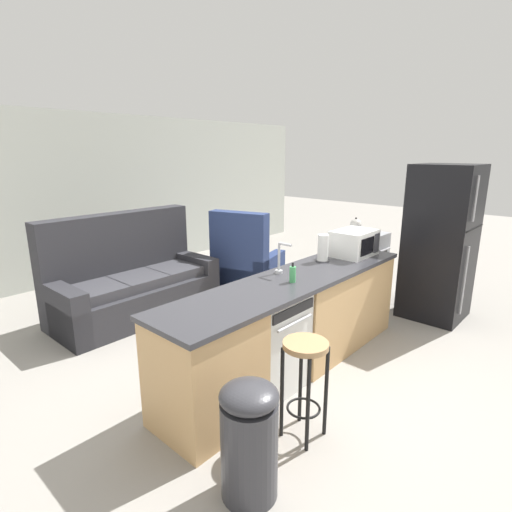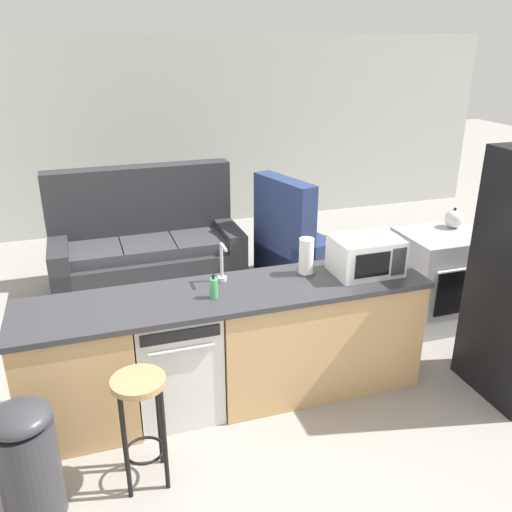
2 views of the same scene
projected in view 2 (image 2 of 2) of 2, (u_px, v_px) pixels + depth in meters
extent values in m
plane|color=gray|center=(211.00, 401.00, 4.11)|extent=(24.00, 24.00, 0.00)
cube|color=beige|center=(158.00, 136.00, 7.41)|extent=(10.00, 0.06, 2.60)
cube|color=tan|center=(77.00, 375.00, 3.68)|extent=(0.75, 0.62, 0.86)
cube|color=tan|center=(314.00, 334.00, 4.18)|extent=(1.55, 0.62, 0.86)
cube|color=#333338|center=(228.00, 294.00, 3.82)|extent=(2.94, 0.66, 0.04)
cube|color=brown|center=(230.00, 393.00, 4.14)|extent=(2.86, 0.56, 0.08)
cube|color=silver|center=(176.00, 359.00, 3.88)|extent=(0.58, 0.58, 0.84)
cube|color=black|center=(181.00, 336.00, 3.48)|extent=(0.52, 0.01, 0.08)
cylinder|color=#B2B2B7|center=(182.00, 350.00, 3.51)|extent=(0.44, 0.02, 0.02)
cube|color=#A8AAB2|center=(439.00, 281.00, 5.10)|extent=(0.76, 0.64, 0.85)
cube|color=black|center=(462.00, 291.00, 4.80)|extent=(0.53, 0.01, 0.43)
cylinder|color=silver|center=(468.00, 269.00, 4.69)|extent=(0.61, 0.03, 0.03)
cube|color=#A8AAB2|center=(445.00, 236.00, 4.93)|extent=(0.76, 0.64, 0.05)
torus|color=black|center=(438.00, 241.00, 4.76)|extent=(0.16, 0.16, 0.01)
torus|color=black|center=(471.00, 237.00, 4.86)|extent=(0.16, 0.16, 0.01)
torus|color=black|center=(421.00, 232.00, 4.99)|extent=(0.16, 0.16, 0.01)
torus|color=black|center=(453.00, 228.00, 5.09)|extent=(0.16, 0.16, 0.01)
cube|color=white|center=(366.00, 255.00, 4.06)|extent=(0.50, 0.36, 0.28)
cube|color=black|center=(373.00, 265.00, 3.89)|extent=(0.27, 0.01, 0.18)
cube|color=#2D2D33|center=(399.00, 262.00, 3.95)|extent=(0.11, 0.01, 0.21)
cylinder|color=silver|center=(222.00, 279.00, 3.97)|extent=(0.07, 0.07, 0.03)
cylinder|color=silver|center=(222.00, 260.00, 3.92)|extent=(0.02, 0.02, 0.26)
cylinder|color=silver|center=(224.00, 247.00, 3.81)|extent=(0.02, 0.14, 0.02)
cylinder|color=#4C4C51|center=(306.00, 273.00, 4.09)|extent=(0.14, 0.14, 0.01)
cylinder|color=white|center=(306.00, 256.00, 4.04)|extent=(0.11, 0.11, 0.27)
cylinder|color=#4CB266|center=(214.00, 288.00, 3.69)|extent=(0.06, 0.06, 0.14)
cylinder|color=black|center=(213.00, 277.00, 3.66)|extent=(0.02, 0.02, 0.04)
sphere|color=silver|center=(454.00, 219.00, 5.05)|extent=(0.17, 0.17, 0.17)
sphere|color=black|center=(455.00, 209.00, 5.02)|extent=(0.03, 0.03, 0.03)
cone|color=silver|center=(461.00, 216.00, 5.07)|extent=(0.08, 0.04, 0.06)
cylinder|color=tan|center=(138.00, 382.00, 3.12)|extent=(0.32, 0.32, 0.04)
cylinder|color=black|center=(126.00, 450.00, 3.13)|extent=(0.03, 0.03, 0.70)
cylinder|color=black|center=(165.00, 442.00, 3.19)|extent=(0.03, 0.03, 0.70)
cylinder|color=black|center=(122.00, 425.00, 3.32)|extent=(0.03, 0.03, 0.70)
cylinder|color=black|center=(159.00, 418.00, 3.39)|extent=(0.03, 0.03, 0.70)
torus|color=black|center=(145.00, 450.00, 3.31)|extent=(0.25, 0.25, 0.02)
cylinder|color=#333338|center=(30.00, 470.00, 3.03)|extent=(0.34, 0.34, 0.62)
ellipsoid|color=#333338|center=(19.00, 418.00, 2.90)|extent=(0.35, 0.35, 0.14)
cube|color=#2D2D33|center=(149.00, 268.00, 5.92)|extent=(2.01, 0.93, 0.42)
cube|color=#2D2D33|center=(142.00, 222.00, 6.05)|extent=(2.00, 0.27, 1.27)
cube|color=#2D2D33|center=(61.00, 271.00, 5.62)|extent=(0.21, 0.90, 0.62)
cube|color=#2D2D33|center=(228.00, 250.00, 6.15)|extent=(0.21, 0.90, 0.62)
cube|color=#3B3B41|center=(94.00, 253.00, 5.61)|extent=(0.57, 0.64, 0.12)
cube|color=#3B3B41|center=(148.00, 247.00, 5.78)|extent=(0.57, 0.64, 0.12)
cube|color=#3B3B41|center=(198.00, 241.00, 5.94)|extent=(0.57, 0.64, 0.12)
cube|color=navy|center=(304.00, 262.00, 6.12)|extent=(1.01, 1.04, 0.40)
cube|color=navy|center=(283.00, 234.00, 5.81)|extent=(0.43, 0.87, 1.20)
cube|color=navy|center=(324.00, 266.00, 5.82)|extent=(0.81, 0.38, 0.55)
cube|color=navy|center=(286.00, 247.00, 6.35)|extent=(0.81, 0.38, 0.55)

